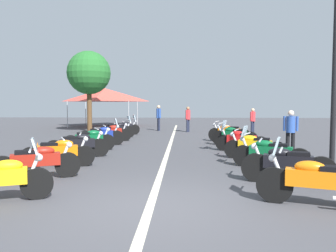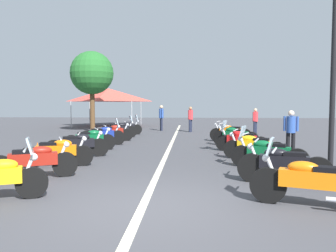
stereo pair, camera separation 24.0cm
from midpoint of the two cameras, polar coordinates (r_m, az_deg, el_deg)
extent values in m
plane|color=#424247|center=(6.01, -4.38, -13.92)|extent=(80.00, 80.00, 0.00)
cube|color=beige|center=(13.63, -0.36, -3.92)|extent=(30.49, 0.16, 0.01)
cylinder|color=black|center=(6.92, -22.85, -9.23)|extent=(0.37, 0.62, 0.61)
ellipsoid|color=#EAB214|center=(6.89, -27.08, -6.18)|extent=(0.44, 0.58, 0.22)
cylinder|color=silver|center=(6.86, -23.42, -6.79)|extent=(0.18, 0.29, 0.58)
cylinder|color=silver|center=(6.81, -23.84, -3.81)|extent=(0.59, 0.28, 0.04)
sphere|color=silver|center=(6.82, -22.54, -5.12)|extent=(0.14, 0.14, 0.14)
cube|color=silver|center=(6.80, -23.18, -3.21)|extent=(0.38, 0.25, 0.32)
cylinder|color=black|center=(8.68, -17.90, -6.45)|extent=(0.40, 0.62, 0.62)
cylinder|color=black|center=(8.68, -27.76, -6.71)|extent=(0.40, 0.62, 0.62)
cube|color=maroon|center=(8.62, -22.86, -5.43)|extent=(0.74, 1.14, 0.30)
ellipsoid|color=maroon|center=(8.59, -21.69, -4.08)|extent=(0.46, 0.58, 0.22)
cube|color=black|center=(8.59, -24.36, -4.28)|extent=(0.44, 0.55, 0.12)
cylinder|color=silver|center=(8.63, -18.34, -4.51)|extent=(0.19, 0.29, 0.58)
cylinder|color=silver|center=(8.58, -18.66, -2.14)|extent=(0.58, 0.31, 0.04)
sphere|color=silver|center=(8.61, -17.64, -3.17)|extent=(0.14, 0.14, 0.14)
cylinder|color=silver|center=(8.85, -25.72, -7.07)|extent=(0.31, 0.53, 0.08)
cylinder|color=black|center=(10.05, -15.07, -5.06)|extent=(0.29, 0.63, 0.61)
cylinder|color=black|center=(10.24, -23.52, -5.09)|extent=(0.29, 0.63, 0.61)
cube|color=orange|center=(10.09, -19.36, -4.08)|extent=(0.57, 1.17, 0.30)
ellipsoid|color=orange|center=(10.05, -18.36, -2.94)|extent=(0.39, 0.57, 0.22)
cube|color=black|center=(10.10, -20.62, -3.07)|extent=(0.38, 0.53, 0.12)
cylinder|color=silver|center=(10.02, -15.45, -3.36)|extent=(0.14, 0.30, 0.58)
cylinder|color=silver|center=(9.98, -15.71, -1.32)|extent=(0.61, 0.20, 0.04)
sphere|color=silver|center=(9.99, -14.84, -2.22)|extent=(0.14, 0.14, 0.14)
cylinder|color=silver|center=(10.37, -21.69, -5.44)|extent=(0.22, 0.55, 0.08)
cylinder|color=black|center=(11.75, -12.43, -3.68)|extent=(0.40, 0.64, 0.64)
cylinder|color=black|center=(11.60, -19.87, -3.92)|extent=(0.40, 0.64, 0.64)
cube|color=black|center=(11.63, -16.14, -2.93)|extent=(0.74, 1.17, 0.30)
ellipsoid|color=black|center=(11.63, -15.27, -1.92)|extent=(0.45, 0.58, 0.22)
cube|color=black|center=(11.59, -17.24, -2.08)|extent=(0.44, 0.54, 0.12)
cylinder|color=silver|center=(11.71, -12.74, -2.24)|extent=(0.19, 0.29, 0.58)
cylinder|color=silver|center=(11.67, -12.96, -0.48)|extent=(0.58, 0.30, 0.04)
sphere|color=silver|center=(11.71, -12.22, -1.25)|extent=(0.14, 0.14, 0.14)
cylinder|color=silver|center=(11.80, -18.42, -4.23)|extent=(0.30, 0.53, 0.08)
cylinder|color=black|center=(13.41, -11.11, -2.76)|extent=(0.36, 0.64, 0.63)
cylinder|color=black|center=(13.30, -17.16, -2.91)|extent=(0.36, 0.64, 0.63)
cube|color=#0C592D|center=(13.32, -14.14, -2.07)|extent=(0.65, 1.10, 0.30)
ellipsoid|color=#0C592D|center=(13.32, -13.38, -1.20)|extent=(0.43, 0.58, 0.22)
cube|color=black|center=(13.29, -15.10, -1.32)|extent=(0.42, 0.54, 0.12)
cylinder|color=silver|center=(13.38, -11.38, -1.49)|extent=(0.17, 0.30, 0.58)
cylinder|color=silver|center=(13.34, -11.58, 0.04)|extent=(0.59, 0.26, 0.04)
sphere|color=silver|center=(13.37, -10.93, -0.63)|extent=(0.14, 0.14, 0.14)
cylinder|color=silver|center=(13.50, -15.98, -3.20)|extent=(0.27, 0.54, 0.08)
cylinder|color=black|center=(14.97, -9.42, -2.02)|extent=(0.33, 0.67, 0.66)
cylinder|color=black|center=(14.90, -14.78, -2.12)|extent=(0.33, 0.67, 0.66)
cube|color=navy|center=(14.90, -12.11, -1.38)|extent=(0.59, 1.10, 0.30)
ellipsoid|color=navy|center=(14.89, -11.42, -0.60)|extent=(0.40, 0.57, 0.22)
cube|color=black|center=(14.88, -12.96, -0.71)|extent=(0.39, 0.54, 0.12)
cylinder|color=silver|center=(14.93, -9.66, -0.88)|extent=(0.15, 0.30, 0.58)
cylinder|color=silver|center=(14.91, -9.83, 0.50)|extent=(0.60, 0.23, 0.04)
sphere|color=silver|center=(14.93, -9.25, -0.10)|extent=(0.14, 0.14, 0.14)
cylinder|color=silver|center=(15.09, -13.72, -2.41)|extent=(0.24, 0.55, 0.08)
cube|color=silver|center=(14.91, -9.53, 0.77)|extent=(0.38, 0.22, 0.32)
cylinder|color=black|center=(16.55, -7.92, -1.52)|extent=(0.32, 0.64, 0.62)
cylinder|color=black|center=(16.44, -12.97, -1.62)|extent=(0.32, 0.64, 0.62)
cube|color=maroon|center=(16.46, -10.45, -0.95)|extent=(0.61, 1.14, 0.30)
ellipsoid|color=maroon|center=(16.46, -9.83, -0.24)|extent=(0.41, 0.57, 0.22)
cube|color=black|center=(16.43, -11.22, -0.34)|extent=(0.39, 0.54, 0.12)
cylinder|color=silver|center=(16.52, -8.14, -0.49)|extent=(0.16, 0.30, 0.58)
cylinder|color=silver|center=(16.50, -8.29, 0.75)|extent=(0.60, 0.23, 0.04)
sphere|color=silver|center=(16.52, -7.77, 0.21)|extent=(0.14, 0.14, 0.14)
cylinder|color=silver|center=(16.64, -11.99, -1.87)|extent=(0.24, 0.55, 0.08)
cylinder|color=black|center=(18.35, -7.17, -0.97)|extent=(0.40, 0.64, 0.64)
cylinder|color=black|center=(18.02, -11.44, -1.10)|extent=(0.40, 0.64, 0.64)
cube|color=black|center=(18.16, -9.29, -0.47)|extent=(0.71, 1.08, 0.30)
ellipsoid|color=black|center=(18.19, -8.75, 0.17)|extent=(0.46, 0.58, 0.22)
cube|color=black|center=(18.10, -9.97, 0.08)|extent=(0.44, 0.55, 0.12)
cylinder|color=silver|center=(18.31, -7.36, -0.04)|extent=(0.19, 0.29, 0.58)
cylinder|color=silver|center=(18.28, -7.49, 1.08)|extent=(0.58, 0.30, 0.04)
sphere|color=silver|center=(18.33, -7.03, 0.59)|extent=(0.14, 0.14, 0.14)
cylinder|color=silver|center=(18.26, -10.69, -1.33)|extent=(0.31, 0.53, 0.08)
cube|color=silver|center=(18.30, -7.25, 1.31)|extent=(0.38, 0.26, 0.32)
cylinder|color=black|center=(20.04, -6.20, -0.60)|extent=(0.37, 0.62, 0.62)
cylinder|color=black|center=(19.74, -10.26, -0.71)|extent=(0.37, 0.62, 0.62)
cube|color=black|center=(19.87, -8.22, -0.14)|extent=(0.69, 1.12, 0.30)
ellipsoid|color=black|center=(19.89, -7.72, 0.45)|extent=(0.44, 0.58, 0.22)
cube|color=black|center=(19.81, -8.85, 0.37)|extent=(0.43, 0.54, 0.12)
cylinder|color=silver|center=(20.01, -6.37, 0.25)|extent=(0.18, 0.29, 0.58)
cylinder|color=silver|center=(19.98, -6.49, 1.28)|extent=(0.59, 0.28, 0.04)
sphere|color=silver|center=(20.03, -6.07, 0.83)|extent=(0.14, 0.14, 0.14)
cylinder|color=silver|center=(19.98, -9.54, -0.91)|extent=(0.29, 0.54, 0.08)
cube|color=silver|center=(20.00, -6.27, 1.48)|extent=(0.38, 0.25, 0.32)
cylinder|color=black|center=(6.45, 17.10, -9.78)|extent=(0.36, 0.67, 0.67)
cube|color=orange|center=(6.39, 24.13, -8.41)|extent=(0.66, 1.20, 0.30)
ellipsoid|color=orange|center=(6.35, 22.54, -6.61)|extent=(0.42, 0.58, 0.22)
cube|color=black|center=(6.37, 26.16, -6.86)|extent=(0.41, 0.54, 0.12)
cylinder|color=silver|center=(6.38, 17.70, -7.18)|extent=(0.16, 0.30, 0.58)
cylinder|color=silver|center=(6.32, 18.12, -3.98)|extent=(0.60, 0.25, 0.04)
sphere|color=silver|center=(6.35, 16.74, -5.37)|extent=(0.14, 0.14, 0.14)
cube|color=silver|center=(6.32, 17.41, -3.33)|extent=(0.38, 0.24, 0.32)
cylinder|color=black|center=(8.02, 14.26, -7.04)|extent=(0.34, 0.69, 0.68)
cylinder|color=black|center=(8.00, 24.50, -7.28)|extent=(0.34, 0.69, 0.68)
cube|color=black|center=(7.95, 19.40, -5.91)|extent=(0.59, 1.11, 0.30)
ellipsoid|color=black|center=(7.92, 18.13, -4.45)|extent=(0.40, 0.57, 0.22)
cube|color=black|center=(7.92, 21.02, -4.66)|extent=(0.39, 0.54, 0.12)
cylinder|color=silver|center=(7.96, 14.73, -4.93)|extent=(0.15, 0.30, 0.58)
cylinder|color=silver|center=(7.91, 15.06, -2.36)|extent=(0.60, 0.22, 0.04)
sphere|color=silver|center=(7.94, 13.96, -3.48)|extent=(0.14, 0.14, 0.14)
cylinder|color=silver|center=(7.83, 22.48, -8.23)|extent=(0.24, 0.55, 0.08)
cylinder|color=black|center=(9.90, 12.39, -5.09)|extent=(0.39, 0.63, 0.63)
cylinder|color=black|center=(9.62, 21.32, -5.52)|extent=(0.39, 0.63, 0.63)
cube|color=#0C592D|center=(9.70, 16.81, -4.27)|extent=(0.75, 1.18, 0.30)
ellipsoid|color=#0C592D|center=(9.71, 15.79, -3.05)|extent=(0.45, 0.58, 0.22)
cube|color=black|center=(9.64, 18.12, -3.26)|extent=(0.44, 0.54, 0.12)
cylinder|color=silver|center=(9.84, 12.75, -3.38)|extent=(0.19, 0.29, 0.58)
cylinder|color=silver|center=(9.79, 13.01, -1.30)|extent=(0.58, 0.30, 0.04)
sphere|color=silver|center=(9.85, 12.15, -2.20)|extent=(0.14, 0.14, 0.14)
cylinder|color=silver|center=(9.49, 19.33, -6.17)|extent=(0.30, 0.53, 0.08)
cube|color=silver|center=(9.81, 12.56, -0.88)|extent=(0.38, 0.26, 0.32)
cylinder|color=black|center=(11.34, 10.78, -3.98)|extent=(0.34, 0.63, 0.62)
cylinder|color=black|center=(11.15, 18.00, -4.22)|extent=(0.34, 0.63, 0.62)
cube|color=#EAB214|center=(11.20, 14.37, -3.19)|extent=(0.63, 1.11, 0.30)
ellipsoid|color=#EAB214|center=(11.20, 13.48, -2.15)|extent=(0.42, 0.58, 0.22)
cube|color=black|center=(11.15, 15.51, -2.31)|extent=(0.41, 0.54, 0.12)
cylinder|color=silver|center=(11.29, 11.09, -2.48)|extent=(0.16, 0.30, 0.58)
cylinder|color=silver|center=(11.25, 11.32, -0.66)|extent=(0.60, 0.24, 0.04)
sphere|color=silver|center=(11.29, 10.56, -1.45)|extent=(0.14, 0.14, 0.14)
cylinder|color=silver|center=(11.01, 16.43, -4.79)|extent=(0.26, 0.55, 0.08)
cylinder|color=black|center=(13.12, 9.15, -2.90)|extent=(0.39, 0.63, 0.63)
cylinder|color=black|center=(12.74, 15.36, -3.18)|extent=(0.39, 0.63, 0.63)
cube|color=red|center=(12.89, 12.22, -2.25)|extent=(0.72, 1.12, 0.30)
ellipsoid|color=red|center=(12.92, 11.46, -1.33)|extent=(0.45, 0.58, 0.22)
cube|color=black|center=(12.82, 13.18, -1.49)|extent=(0.44, 0.54, 0.12)
cylinder|color=silver|center=(13.07, 9.41, -1.60)|extent=(0.18, 0.29, 0.58)
cylinder|color=silver|center=(13.02, 9.59, -0.03)|extent=(0.58, 0.30, 0.04)
sphere|color=silver|center=(13.08, 8.96, -0.71)|extent=(0.14, 0.14, 0.14)
cylinder|color=silver|center=(12.64, 13.90, -3.64)|extent=(0.30, 0.53, 0.08)
cube|color=silver|center=(13.05, 9.26, 0.28)|extent=(0.38, 0.26, 0.32)
cylinder|color=black|center=(14.90, 8.48, -2.03)|extent=(0.43, 0.65, 0.66)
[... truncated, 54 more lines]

